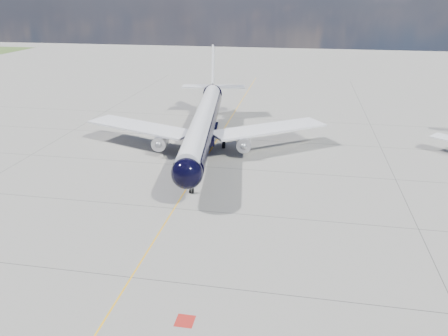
{
  "coord_description": "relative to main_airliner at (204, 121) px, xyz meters",
  "views": [
    {
      "loc": [
        15.37,
        -38.55,
        26.01
      ],
      "look_at": [
        5.62,
        15.22,
        4.0
      ],
      "focal_mm": 35.0,
      "sensor_mm": 36.0,
      "label": 1
    }
  ],
  "objects": [
    {
      "name": "ground",
      "position": [
        1.47,
        -4.41,
        -4.83
      ],
      "size": [
        320.0,
        320.0,
        0.0
      ],
      "primitive_type": "plane",
      "color": "gray",
      "rests_on": "ground"
    },
    {
      "name": "taxiway_centerline",
      "position": [
        1.47,
        -9.41,
        -4.82
      ],
      "size": [
        0.16,
        160.0,
        0.01
      ],
      "primitive_type": "cube",
      "color": "#F2A60C",
      "rests_on": "ground"
    },
    {
      "name": "red_marking",
      "position": [
        8.27,
        -44.41,
        -4.82
      ],
      "size": [
        1.6,
        1.6,
        0.01
      ],
      "primitive_type": "cube",
      "color": "maroon",
      "rests_on": "ground"
    },
    {
      "name": "main_airliner",
      "position": [
        0.0,
        0.0,
        0.0
      ],
      "size": [
        43.88,
        53.78,
        15.55
      ],
      "rotation": [
        0.0,
        0.0,
        0.13
      ],
      "color": "black",
      "rests_on": "ground"
    }
  ]
}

